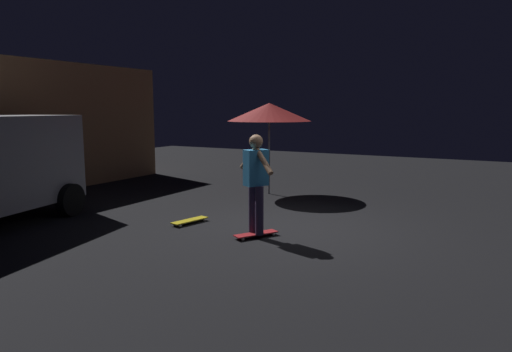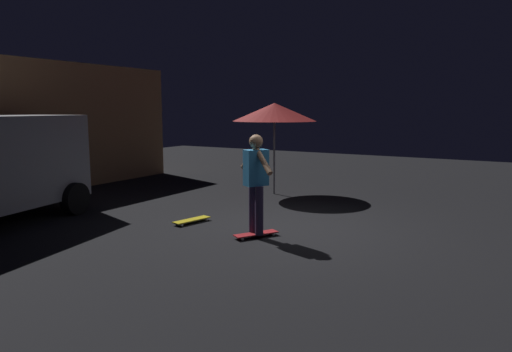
# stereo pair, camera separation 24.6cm
# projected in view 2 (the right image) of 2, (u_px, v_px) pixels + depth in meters

# --- Properties ---
(ground_plane) EXTENTS (28.00, 28.00, 0.00)m
(ground_plane) POSITION_uv_depth(u_px,v_px,m) (289.00, 230.00, 8.38)
(ground_plane) COLOR black
(patio_umbrella) EXTENTS (2.10, 2.10, 2.30)m
(patio_umbrella) POSITION_uv_depth(u_px,v_px,m) (274.00, 112.00, 11.60)
(patio_umbrella) COLOR slate
(patio_umbrella) RESTS_ON ground_plane
(skateboard_ridden) EXTENTS (0.77, 0.57, 0.07)m
(skateboard_ridden) POSITION_uv_depth(u_px,v_px,m) (256.00, 234.00, 7.88)
(skateboard_ridden) COLOR #AD1E23
(skateboard_ridden) RESTS_ON ground_plane
(skateboard_spare) EXTENTS (0.80, 0.37, 0.07)m
(skateboard_spare) POSITION_uv_depth(u_px,v_px,m) (192.00, 220.00, 8.86)
(skateboard_spare) COLOR gold
(skateboard_spare) RESTS_ON ground_plane
(skater) EXTENTS (0.58, 0.89, 1.67)m
(skater) POSITION_uv_depth(u_px,v_px,m) (256.00, 177.00, 7.74)
(skater) COLOR #382D4C
(skater) RESTS_ON skateboard_ridden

